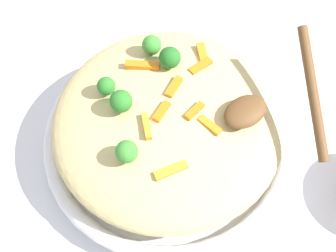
% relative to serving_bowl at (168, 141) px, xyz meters
% --- Properties ---
extents(ground_plane, '(2.40, 2.40, 0.00)m').
position_rel_serving_bowl_xyz_m(ground_plane, '(0.00, 0.00, -0.02)').
color(ground_plane, silver).
extents(serving_bowl, '(0.33, 0.33, 0.05)m').
position_rel_serving_bowl_xyz_m(serving_bowl, '(0.00, 0.00, 0.00)').
color(serving_bowl, silver).
rests_on(serving_bowl, ground_plane).
extents(pasta_mound, '(0.29, 0.29, 0.07)m').
position_rel_serving_bowl_xyz_m(pasta_mound, '(0.00, 0.00, 0.05)').
color(pasta_mound, '#D1BA7A').
rests_on(pasta_mound, serving_bowl).
extents(carrot_piece_0, '(0.02, 0.03, 0.01)m').
position_rel_serving_bowl_xyz_m(carrot_piece_0, '(0.04, 0.01, 0.09)').
color(carrot_piece_0, orange).
rests_on(carrot_piece_0, pasta_mound).
extents(carrot_piece_1, '(0.03, 0.01, 0.01)m').
position_rel_serving_bowl_xyz_m(carrot_piece_1, '(-0.07, -0.03, 0.08)').
color(carrot_piece_1, orange).
rests_on(carrot_piece_1, pasta_mound).
extents(carrot_piece_2, '(0.03, 0.02, 0.01)m').
position_rel_serving_bowl_xyz_m(carrot_piece_2, '(0.01, -0.00, 0.09)').
color(carrot_piece_2, orange).
rests_on(carrot_piece_2, pasta_mound).
extents(carrot_piece_3, '(0.03, 0.01, 0.01)m').
position_rel_serving_bowl_xyz_m(carrot_piece_3, '(-0.02, 0.02, 0.09)').
color(carrot_piece_3, orange).
rests_on(carrot_piece_3, pasta_mound).
extents(carrot_piece_4, '(0.02, 0.03, 0.01)m').
position_rel_serving_bowl_xyz_m(carrot_piece_4, '(-0.09, -0.04, 0.08)').
color(carrot_piece_4, orange).
rests_on(carrot_piece_4, pasta_mound).
extents(carrot_piece_5, '(0.01, 0.03, 0.01)m').
position_rel_serving_bowl_xyz_m(carrot_piece_5, '(-0.03, 0.05, 0.08)').
color(carrot_piece_5, orange).
rests_on(carrot_piece_5, pasta_mound).
extents(carrot_piece_6, '(0.03, 0.02, 0.01)m').
position_rel_serving_bowl_xyz_m(carrot_piece_6, '(-0.02, -0.02, 0.09)').
color(carrot_piece_6, orange).
rests_on(carrot_piece_6, pasta_mound).
extents(carrot_piece_7, '(0.04, 0.02, 0.01)m').
position_rel_serving_bowl_xyz_m(carrot_piece_7, '(0.04, 0.07, 0.08)').
color(carrot_piece_7, orange).
rests_on(carrot_piece_7, pasta_mound).
extents(carrot_piece_8, '(0.04, 0.04, 0.01)m').
position_rel_serving_bowl_xyz_m(carrot_piece_8, '(-0.01, -0.07, 0.08)').
color(carrot_piece_8, orange).
rests_on(carrot_piece_8, pasta_mound).
extents(broccoli_floret_0, '(0.02, 0.02, 0.03)m').
position_rel_serving_bowl_xyz_m(broccoli_floret_0, '(0.05, -0.07, 0.09)').
color(broccoli_floret_0, '#296820').
rests_on(broccoli_floret_0, pasta_mound).
extents(broccoli_floret_1, '(0.03, 0.03, 0.03)m').
position_rel_serving_bowl_xyz_m(broccoli_floret_1, '(-0.04, -0.05, 0.10)').
color(broccoli_floret_1, '#205B1C').
rests_on(broccoli_floret_1, pasta_mound).
extents(broccoli_floret_2, '(0.03, 0.03, 0.03)m').
position_rel_serving_bowl_xyz_m(broccoli_floret_2, '(0.07, 0.02, 0.10)').
color(broccoli_floret_2, '#377928').
rests_on(broccoli_floret_2, pasta_mound).
extents(broccoli_floret_3, '(0.03, 0.03, 0.03)m').
position_rel_serving_bowl_xyz_m(broccoli_floret_3, '(0.04, -0.03, 0.10)').
color(broccoli_floret_3, '#296820').
rests_on(broccoli_floret_3, pasta_mound).
extents(broccoli_floret_4, '(0.03, 0.03, 0.03)m').
position_rel_serving_bowl_xyz_m(broccoli_floret_4, '(-0.04, -0.08, 0.09)').
color(broccoli_floret_4, '#377928').
rests_on(broccoli_floret_4, pasta_mound).
extents(serving_spoon, '(0.14, 0.14, 0.07)m').
position_rel_serving_bowl_xyz_m(serving_spoon, '(-0.09, 0.07, 0.10)').
color(serving_spoon, brown).
rests_on(serving_spoon, pasta_mound).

